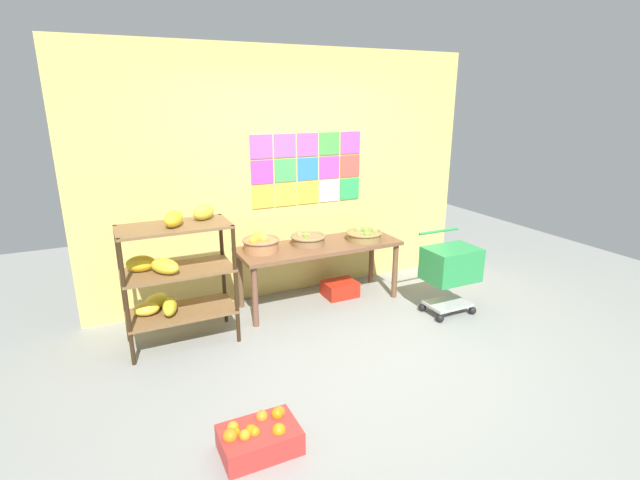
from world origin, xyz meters
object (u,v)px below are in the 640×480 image
at_px(fruit_basket_back_right, 308,239).
at_px(produce_crate_under_table, 340,289).
at_px(fruit_basket_left, 261,243).
at_px(orange_crate_foreground, 259,437).
at_px(display_table, 319,251).
at_px(fruit_basket_right, 364,235).
at_px(banana_shelf_unit, 171,272).
at_px(shopping_cart, 451,267).

bearing_deg(fruit_basket_back_right, produce_crate_under_table, -2.41).
bearing_deg(fruit_basket_left, orange_crate_foreground, -109.73).
height_order(display_table, fruit_basket_right, fruit_basket_right).
bearing_deg(orange_crate_foreground, fruit_basket_back_right, 57.76).
relative_size(display_table, fruit_basket_right, 4.37).
height_order(banana_shelf_unit, shopping_cart, banana_shelf_unit).
height_order(orange_crate_foreground, shopping_cart, shopping_cart).
relative_size(fruit_basket_back_right, produce_crate_under_table, 1.03).
bearing_deg(shopping_cart, fruit_basket_back_right, 139.91).
distance_m(fruit_basket_left, shopping_cart, 1.94).
height_order(fruit_basket_back_right, fruit_basket_right, fruit_basket_right).
distance_m(fruit_basket_left, orange_crate_foreground, 2.16).
bearing_deg(shopping_cart, banana_shelf_unit, 163.64).
relative_size(orange_crate_foreground, shopping_cart, 0.58).
distance_m(fruit_basket_left, produce_crate_under_table, 1.12).
relative_size(banana_shelf_unit, produce_crate_under_table, 3.44).
xyz_separation_m(display_table, orange_crate_foreground, (-1.33, -1.88, -0.49)).
height_order(fruit_basket_right, produce_crate_under_table, fruit_basket_right).
bearing_deg(fruit_basket_back_right, orange_crate_foreground, -122.24).
height_order(fruit_basket_back_right, produce_crate_under_table, fruit_basket_back_right).
distance_m(display_table, orange_crate_foreground, 2.35).
relative_size(banana_shelf_unit, fruit_basket_right, 3.13).
height_order(fruit_basket_left, orange_crate_foreground, fruit_basket_left).
relative_size(fruit_basket_right, fruit_basket_left, 1.05).
bearing_deg(produce_crate_under_table, banana_shelf_unit, -171.68).
xyz_separation_m(display_table, fruit_basket_left, (-0.63, 0.06, 0.16)).
relative_size(produce_crate_under_table, shopping_cart, 0.43).
distance_m(produce_crate_under_table, shopping_cart, 1.25).
xyz_separation_m(fruit_basket_right, shopping_cart, (0.57, -0.76, -0.22)).
distance_m(orange_crate_foreground, shopping_cart, 2.66).
bearing_deg(fruit_basket_right, produce_crate_under_table, 156.07).
distance_m(banana_shelf_unit, display_table, 1.58).
xyz_separation_m(fruit_basket_right, fruit_basket_left, (-1.14, 0.12, 0.03)).
relative_size(display_table, shopping_cart, 2.07).
xyz_separation_m(display_table, fruit_basket_back_right, (-0.11, 0.06, 0.14)).
bearing_deg(fruit_basket_left, shopping_cart, -27.22).
relative_size(display_table, produce_crate_under_table, 4.81).
bearing_deg(fruit_basket_left, fruit_basket_back_right, -0.34).
xyz_separation_m(fruit_basket_right, orange_crate_foreground, (-1.84, -1.81, -0.62)).
bearing_deg(fruit_basket_right, fruit_basket_left, 173.87).
xyz_separation_m(orange_crate_foreground, shopping_cart, (2.41, 1.05, 0.41)).
height_order(fruit_basket_left, produce_crate_under_table, fruit_basket_left).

